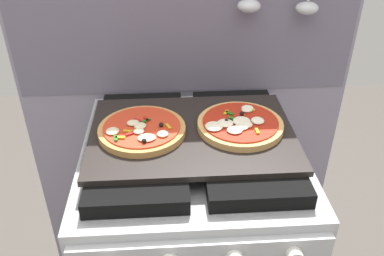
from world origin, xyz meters
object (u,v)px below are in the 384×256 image
at_px(stove, 192,251).
at_px(pizza_left, 142,130).
at_px(baking_tray, 192,134).
at_px(pizza_right, 240,124).

xyz_separation_m(stove, pizza_left, (-0.13, -0.00, 0.48)).
height_order(stove, pizza_left, pizza_left).
bearing_deg(pizza_left, baking_tray, 1.56).
distance_m(stove, baking_tray, 0.46).
height_order(stove, pizza_right, pizza_right).
xyz_separation_m(pizza_left, pizza_right, (0.26, 0.01, 0.00)).
height_order(stove, baking_tray, baking_tray).
distance_m(stove, pizza_right, 0.50).
bearing_deg(baking_tray, pizza_right, 2.65).
bearing_deg(stove, pizza_right, 3.38).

